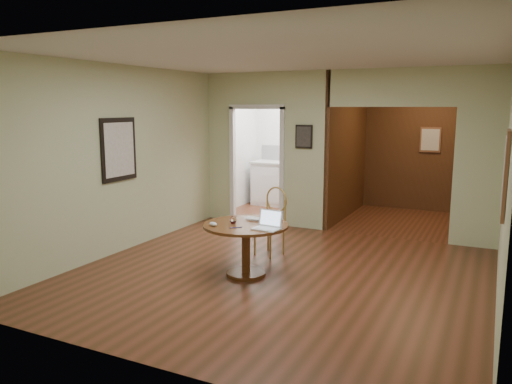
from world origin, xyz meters
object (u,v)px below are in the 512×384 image
at_px(closed_laptop, 255,220).
at_px(open_laptop, 268,224).
at_px(chair, 272,217).
at_px(dining_table, 246,237).

bearing_deg(closed_laptop, open_laptop, -41.02).
relative_size(chair, open_laptop, 3.01).
xyz_separation_m(chair, closed_laptop, (0.12, -0.79, 0.14)).
bearing_deg(closed_laptop, chair, 100.21).
xyz_separation_m(dining_table, chair, (-0.09, 0.99, 0.05)).
relative_size(dining_table, chair, 1.09).
bearing_deg(open_laptop, dining_table, 171.19).
bearing_deg(chair, dining_table, -69.01).
height_order(open_laptop, closed_laptop, open_laptop).
distance_m(dining_table, closed_laptop, 0.28).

